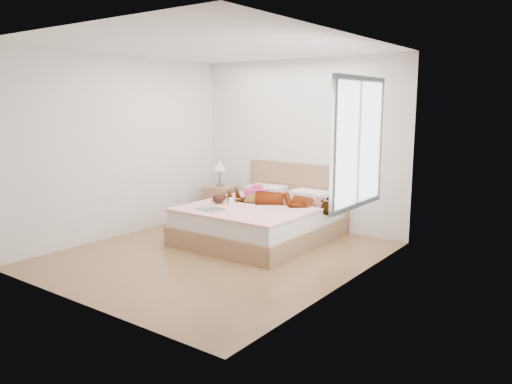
# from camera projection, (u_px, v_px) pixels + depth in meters

# --- Properties ---
(ground) EXTENTS (4.00, 4.00, 0.00)m
(ground) POSITION_uv_depth(u_px,v_px,m) (217.00, 255.00, 6.43)
(ground) COLOR #4E2A18
(ground) RESTS_ON ground
(woman) EXTENTS (1.65, 0.95, 0.21)m
(woman) POSITION_uv_depth(u_px,v_px,m) (280.00, 196.00, 7.13)
(woman) COLOR white
(woman) RESTS_ON bed
(hair) EXTENTS (0.64, 0.71, 0.09)m
(hair) POSITION_uv_depth(u_px,v_px,m) (266.00, 192.00, 7.83)
(hair) COLOR black
(hair) RESTS_ON bed
(phone) EXTENTS (0.06, 0.09, 0.05)m
(phone) POSITION_uv_depth(u_px,v_px,m) (268.00, 185.00, 7.73)
(phone) COLOR silver
(phone) RESTS_ON bed
(room_shell) EXTENTS (4.00, 4.00, 4.00)m
(room_shell) POSITION_uv_depth(u_px,v_px,m) (359.00, 143.00, 5.37)
(room_shell) COLOR white
(room_shell) RESTS_ON ground
(bed) EXTENTS (1.80, 2.08, 1.00)m
(bed) POSITION_uv_depth(u_px,v_px,m) (264.00, 219.00, 7.20)
(bed) COLOR olive
(bed) RESTS_ON ground
(towel) EXTENTS (0.44, 0.40, 0.19)m
(towel) POSITION_uv_depth(u_px,v_px,m) (257.00, 191.00, 7.72)
(towel) COLOR #F0419A
(towel) RESTS_ON bed
(magazine) EXTENTS (0.41, 0.30, 0.02)m
(magazine) POSITION_uv_depth(u_px,v_px,m) (210.00, 209.00, 6.73)
(magazine) COLOR white
(magazine) RESTS_ON bed
(coffee_mug) EXTENTS (0.12, 0.09, 0.09)m
(coffee_mug) POSITION_uv_depth(u_px,v_px,m) (231.00, 201.00, 7.08)
(coffee_mug) COLOR white
(coffee_mug) RESTS_ON bed
(plush_toy) EXTENTS (0.17, 0.25, 0.13)m
(plush_toy) POSITION_uv_depth(u_px,v_px,m) (219.00, 198.00, 7.16)
(plush_toy) COLOR black
(plush_toy) RESTS_ON bed
(nightstand) EXTENTS (0.52, 0.47, 1.00)m
(nightstand) POSITION_uv_depth(u_px,v_px,m) (220.00, 200.00, 8.33)
(nightstand) COLOR brown
(nightstand) RESTS_ON ground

